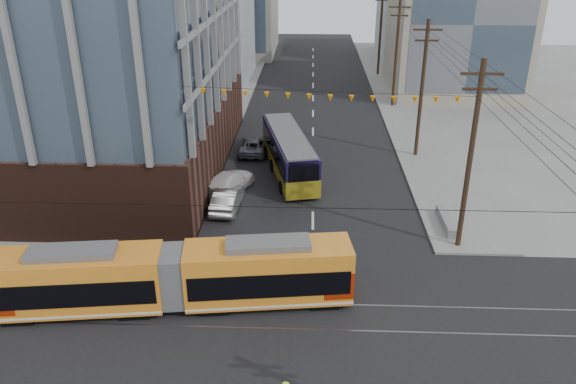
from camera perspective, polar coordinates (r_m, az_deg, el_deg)
ground at (r=24.50m, az=2.51°, el=-18.14°), size 160.00×160.00×0.00m
bg_bldg_nw_near at (r=72.40m, az=-11.59°, el=18.01°), size 18.00×16.00×18.00m
bg_bldg_ne_near at (r=68.55m, az=16.76°, el=16.32°), size 14.00×14.00×16.00m
bg_bldg_ne_far at (r=88.48m, az=14.97°, el=17.50°), size 16.00×16.00×14.00m
utility_pole_far at (r=75.37m, az=9.37°, el=15.72°), size 0.30×0.30×11.00m
streetcar at (r=27.85m, az=-11.52°, el=-8.49°), size 17.35×4.55×3.31m
city_bus at (r=42.84m, az=0.07°, el=4.02°), size 4.85×11.57×3.20m
parked_car_silver at (r=37.49m, az=-6.18°, el=-0.68°), size 1.84×4.54×1.46m
parked_car_white at (r=39.99m, az=-6.00°, el=1.02°), size 3.76×5.58×1.50m
parked_car_grey at (r=47.29m, az=-3.58°, el=4.76°), size 2.27×4.79×1.32m
jersey_barrier at (r=36.43m, az=15.73°, el=-2.95°), size 0.83×3.64×0.73m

